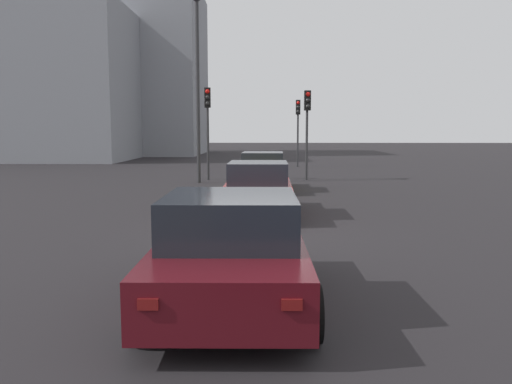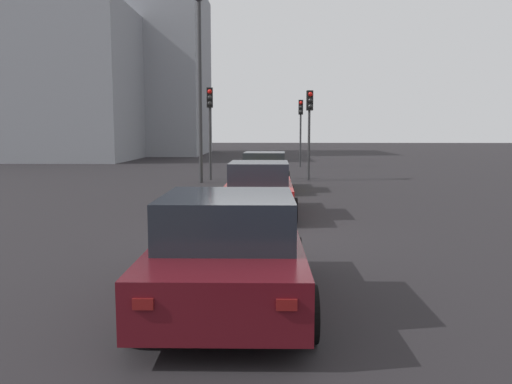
{
  "view_description": "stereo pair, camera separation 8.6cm",
  "coord_description": "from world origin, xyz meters",
  "px_view_note": "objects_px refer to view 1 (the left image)",
  "views": [
    {
      "loc": [
        -11.93,
        -0.19,
        2.34
      ],
      "look_at": [
        -0.9,
        -0.01,
        1.0
      ],
      "focal_mm": 36.27,
      "sensor_mm": 36.0,
      "label": 1
    },
    {
      "loc": [
        -11.93,
        -0.27,
        2.34
      ],
      "look_at": [
        -0.9,
        -0.01,
        1.0
      ],
      "focal_mm": 36.27,
      "sensor_mm": 36.0,
      "label": 2
    }
  ],
  "objects_px": {
    "car_yellow_lead": "(263,172)",
    "car_maroon_third": "(232,251)",
    "traffic_light_near_left": "(298,119)",
    "traffic_light_far_left": "(307,116)",
    "street_lamp_kerbside": "(198,75)",
    "traffic_light_near_right": "(208,114)",
    "car_red_second": "(258,189)"
  },
  "relations": [
    {
      "from": "car_maroon_third",
      "to": "car_yellow_lead",
      "type": "bearing_deg",
      "value": -2.11
    },
    {
      "from": "car_maroon_third",
      "to": "traffic_light_near_left",
      "type": "bearing_deg",
      "value": -6.06
    },
    {
      "from": "traffic_light_near_left",
      "to": "traffic_light_near_right",
      "type": "relative_size",
      "value": 0.98
    },
    {
      "from": "street_lamp_kerbside",
      "to": "car_red_second",
      "type": "bearing_deg",
      "value": -162.35
    },
    {
      "from": "traffic_light_far_left",
      "to": "traffic_light_near_right",
      "type": "bearing_deg",
      "value": -98.03
    },
    {
      "from": "traffic_light_near_left",
      "to": "traffic_light_far_left",
      "type": "relative_size",
      "value": 1.01
    },
    {
      "from": "car_yellow_lead",
      "to": "car_maroon_third",
      "type": "xyz_separation_m",
      "value": [
        -13.22,
        0.37,
        0.01
      ]
    },
    {
      "from": "car_maroon_third",
      "to": "street_lamp_kerbside",
      "type": "xyz_separation_m",
      "value": [
        15.95,
        2.45,
        3.92
      ]
    },
    {
      "from": "traffic_light_near_right",
      "to": "car_red_second",
      "type": "bearing_deg",
      "value": 6.72
    },
    {
      "from": "car_red_second",
      "to": "traffic_light_far_left",
      "type": "xyz_separation_m",
      "value": [
        9.84,
        -2.13,
        2.24
      ]
    },
    {
      "from": "car_maroon_third",
      "to": "traffic_light_far_left",
      "type": "height_order",
      "value": "traffic_light_far_left"
    },
    {
      "from": "car_yellow_lead",
      "to": "street_lamp_kerbside",
      "type": "bearing_deg",
      "value": 47.71
    },
    {
      "from": "car_maroon_third",
      "to": "street_lamp_kerbside",
      "type": "bearing_deg",
      "value": 8.26
    },
    {
      "from": "car_maroon_third",
      "to": "traffic_light_near_right",
      "type": "bearing_deg",
      "value": 6.72
    },
    {
      "from": "traffic_light_near_left",
      "to": "traffic_light_near_right",
      "type": "xyz_separation_m",
      "value": [
        -8.59,
        4.69,
        0.05
      ]
    },
    {
      "from": "car_maroon_third",
      "to": "street_lamp_kerbside",
      "type": "relative_size",
      "value": 0.52
    },
    {
      "from": "traffic_light_near_right",
      "to": "traffic_light_far_left",
      "type": "relative_size",
      "value": 1.03
    },
    {
      "from": "car_yellow_lead",
      "to": "car_red_second",
      "type": "distance_m",
      "value": 5.82
    },
    {
      "from": "car_yellow_lead",
      "to": "car_red_second",
      "type": "xyz_separation_m",
      "value": [
        -5.82,
        0.11,
        -0.0
      ]
    },
    {
      "from": "car_yellow_lead",
      "to": "traffic_light_far_left",
      "type": "bearing_deg",
      "value": -25.05
    },
    {
      "from": "traffic_light_far_left",
      "to": "street_lamp_kerbside",
      "type": "xyz_separation_m",
      "value": [
        -1.29,
        4.85,
        1.7
      ]
    },
    {
      "from": "traffic_light_far_left",
      "to": "street_lamp_kerbside",
      "type": "relative_size",
      "value": 0.51
    },
    {
      "from": "traffic_light_near_right",
      "to": "traffic_light_far_left",
      "type": "distance_m",
      "value": 4.57
    },
    {
      "from": "traffic_light_near_right",
      "to": "street_lamp_kerbside",
      "type": "height_order",
      "value": "street_lamp_kerbside"
    },
    {
      "from": "car_red_second",
      "to": "traffic_light_far_left",
      "type": "bearing_deg",
      "value": -11.53
    },
    {
      "from": "traffic_light_near_left",
      "to": "car_red_second",
      "type": "bearing_deg",
      "value": -4.94
    },
    {
      "from": "street_lamp_kerbside",
      "to": "traffic_light_near_left",
      "type": "bearing_deg",
      "value": -26.75
    },
    {
      "from": "car_maroon_third",
      "to": "traffic_light_near_right",
      "type": "xyz_separation_m",
      "value": [
        17.21,
        2.18,
        2.31
      ]
    },
    {
      "from": "car_red_second",
      "to": "car_yellow_lead",
      "type": "bearing_deg",
      "value": -0.37
    },
    {
      "from": "car_maroon_third",
      "to": "traffic_light_near_left",
      "type": "height_order",
      "value": "traffic_light_near_left"
    },
    {
      "from": "traffic_light_far_left",
      "to": "street_lamp_kerbside",
      "type": "height_order",
      "value": "street_lamp_kerbside"
    },
    {
      "from": "car_yellow_lead",
      "to": "car_red_second",
      "type": "height_order",
      "value": "car_yellow_lead"
    }
  ]
}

